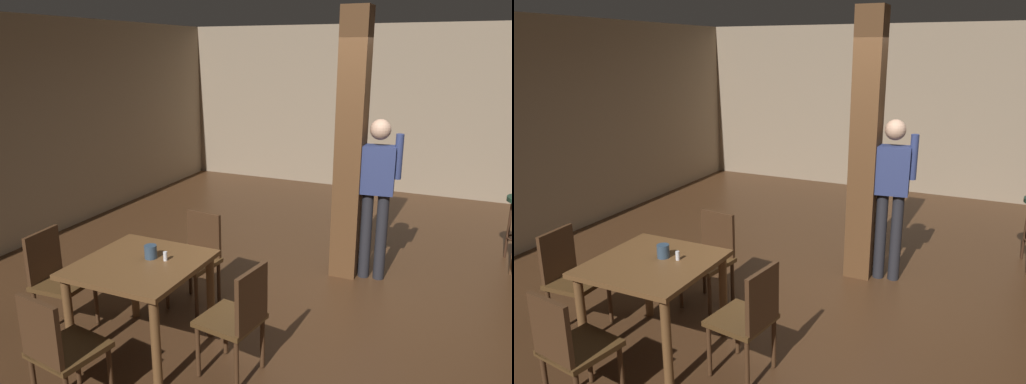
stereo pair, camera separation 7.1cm
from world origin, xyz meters
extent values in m
plane|color=#422816|center=(0.00, 0.00, 0.00)|extent=(10.80, 10.80, 0.00)
cube|color=gray|center=(0.00, 4.50, 1.40)|extent=(8.00, 0.10, 2.80)
cube|color=gray|center=(-4.00, 0.00, 1.40)|extent=(0.10, 9.00, 2.80)
cube|color=brown|center=(-0.07, 0.85, 1.40)|extent=(0.28, 0.28, 2.80)
cube|color=brown|center=(-1.21, -1.25, 0.76)|extent=(0.94, 0.94, 0.04)
cylinder|color=brown|center=(-0.81, -0.85, 0.37)|extent=(0.07, 0.07, 0.74)
cylinder|color=brown|center=(-1.61, -0.85, 0.37)|extent=(0.07, 0.07, 0.74)
cylinder|color=brown|center=(-0.81, -1.65, 0.37)|extent=(0.07, 0.07, 0.74)
cylinder|color=brown|center=(-1.61, -1.65, 0.37)|extent=(0.07, 0.07, 0.74)
cube|color=#4C3319|center=(-1.23, -2.03, 0.45)|extent=(0.48, 0.48, 0.04)
cube|color=#422816|center=(-1.26, -2.22, 0.68)|extent=(0.38, 0.09, 0.45)
cylinder|color=#422816|center=(-1.38, -1.83, 0.23)|extent=(0.04, 0.04, 0.43)
cylinder|color=#422816|center=(-1.04, -1.88, 0.23)|extent=(0.04, 0.04, 0.43)
cylinder|color=#422816|center=(-1.43, -2.17, 0.23)|extent=(0.04, 0.04, 0.43)
cube|color=#4C3319|center=(-1.21, -0.47, 0.45)|extent=(0.47, 0.47, 0.04)
cube|color=#422816|center=(-1.18, -0.28, 0.68)|extent=(0.38, 0.08, 0.45)
cylinder|color=#422816|center=(-1.06, -0.67, 0.23)|extent=(0.04, 0.04, 0.43)
cylinder|color=#422816|center=(-1.41, -0.62, 0.23)|extent=(0.04, 0.04, 0.43)
cylinder|color=#422816|center=(-1.01, -0.32, 0.23)|extent=(0.04, 0.04, 0.43)
cylinder|color=#422816|center=(-1.36, -0.28, 0.23)|extent=(0.04, 0.04, 0.43)
cube|color=#4C3319|center=(-2.00, -1.29, 0.45)|extent=(0.44, 0.44, 0.04)
cube|color=#422816|center=(-2.19, -1.30, 0.68)|extent=(0.06, 0.38, 0.45)
cylinder|color=#422816|center=(-1.84, -1.10, 0.23)|extent=(0.04, 0.04, 0.43)
cylinder|color=#422816|center=(-1.82, -1.45, 0.23)|extent=(0.04, 0.04, 0.43)
cylinder|color=#422816|center=(-2.19, -1.12, 0.23)|extent=(0.04, 0.04, 0.43)
cylinder|color=#422816|center=(-2.17, -1.47, 0.23)|extent=(0.04, 0.04, 0.43)
cube|color=#4C3319|center=(-0.42, -1.25, 0.45)|extent=(0.48, 0.48, 0.04)
cube|color=#422816|center=(-0.23, -1.27, 0.68)|extent=(0.09, 0.38, 0.45)
cylinder|color=#422816|center=(-0.62, -1.39, 0.23)|extent=(0.04, 0.04, 0.43)
cylinder|color=#422816|center=(-0.57, -1.05, 0.23)|extent=(0.04, 0.04, 0.43)
cylinder|color=#422816|center=(-0.27, -1.45, 0.23)|extent=(0.04, 0.04, 0.43)
cylinder|color=#422816|center=(-0.22, -1.10, 0.23)|extent=(0.04, 0.04, 0.43)
cylinder|color=#33475B|center=(-1.17, -1.15, 0.83)|extent=(0.10, 0.10, 0.11)
cylinder|color=silver|center=(-1.04, -1.15, 0.81)|extent=(0.03, 0.03, 0.07)
cube|color=navy|center=(0.22, 0.86, 1.20)|extent=(0.36, 0.24, 0.50)
sphere|color=tan|center=(0.22, 0.86, 1.61)|extent=(0.23, 0.23, 0.21)
cylinder|color=#232328|center=(0.30, 0.87, 0.47)|extent=(0.13, 0.13, 0.95)
cylinder|color=#232328|center=(0.14, 0.85, 0.47)|extent=(0.13, 0.13, 0.95)
cylinder|color=navy|center=(0.42, 0.88, 1.35)|extent=(0.09, 0.09, 0.46)
cylinder|color=navy|center=(0.03, 0.84, 1.35)|extent=(0.09, 0.09, 0.46)
cylinder|color=#382114|center=(1.58, 2.05, 0.35)|extent=(0.03, 0.03, 0.70)
camera|label=1|loc=(1.10, -4.19, 2.39)|focal=35.00mm
camera|label=2|loc=(1.16, -4.16, 2.39)|focal=35.00mm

